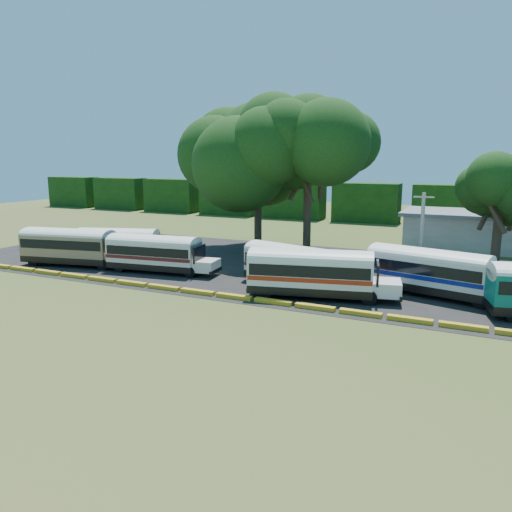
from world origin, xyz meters
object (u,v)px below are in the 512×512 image
at_px(bus_red, 120,242).
at_px(bus_cream_west, 156,251).
at_px(bus_beige, 71,244).
at_px(tree_west, 258,148).
at_px(bus_white_red, 314,271).

bearing_deg(bus_red, bus_cream_west, -42.02).
bearing_deg(bus_beige, tree_west, 39.88).
distance_m(bus_red, bus_white_red, 21.68).
distance_m(bus_red, tree_west, 17.06).
bearing_deg(bus_white_red, tree_west, 113.78).
bearing_deg(tree_west, bus_white_red, -53.38).
distance_m(bus_beige, tree_west, 20.98).
height_order(bus_red, bus_white_red, bus_white_red).
distance_m(bus_beige, bus_red, 4.59).
relative_size(bus_red, bus_white_red, 0.89).
xyz_separation_m(bus_beige, bus_red, (2.47, 3.86, -0.19)).
xyz_separation_m(bus_red, tree_west, (9.62, 10.88, 8.96)).
bearing_deg(bus_beige, bus_cream_west, -3.93).
relative_size(bus_cream_west, tree_west, 0.66).
xyz_separation_m(bus_beige, tree_west, (12.10, 14.73, 8.77)).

